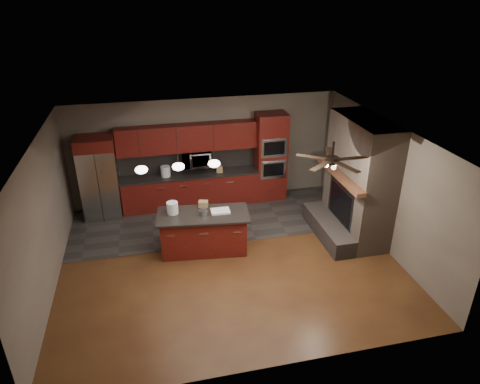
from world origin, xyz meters
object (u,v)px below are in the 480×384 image
object	(u,v)px
cardboard_box	(203,204)
counter_bucket	(165,171)
refrigerator	(99,178)
white_bucket	(172,208)
paint_tray	(220,211)
kitchen_island	(204,232)
counter_box	(220,169)
microwave	(197,158)
oven_tower	(270,157)
paint_can	(203,213)

from	to	relation	value
cardboard_box	counter_bucket	xyz separation A→B (m)	(-0.69, 1.91, 0.05)
refrigerator	cardboard_box	bearing A→B (deg)	-38.25
white_bucket	counter_bucket	world-z (taller)	white_bucket
refrigerator	cardboard_box	size ratio (longest dim) A/B	10.12
refrigerator	paint_tray	world-z (taller)	refrigerator
kitchen_island	paint_tray	world-z (taller)	paint_tray
refrigerator	cardboard_box	xyz separation A→B (m)	(2.32, -1.83, -0.06)
paint_tray	counter_bucket	distance (m)	2.45
kitchen_island	counter_box	world-z (taller)	counter_box
cardboard_box	counter_bucket	bearing A→B (deg)	123.53
refrigerator	paint_tray	size ratio (longest dim) A/B	5.21
white_bucket	paint_tray	bearing A→B (deg)	-9.11
microwave	white_bucket	size ratio (longest dim) A/B	2.79
oven_tower	microwave	size ratio (longest dim) A/B	3.25
oven_tower	counter_bucket	world-z (taller)	oven_tower
counter_box	microwave	bearing A→B (deg)	179.66
white_bucket	cardboard_box	xyz separation A→B (m)	(0.69, 0.16, -0.06)
oven_tower	paint_tray	world-z (taller)	oven_tower
kitchen_island	paint_can	size ratio (longest dim) A/B	11.62
microwave	white_bucket	world-z (taller)	microwave
microwave	counter_bucket	xyz separation A→B (m)	(-0.82, -0.05, -0.26)
refrigerator	kitchen_island	size ratio (longest dim) A/B	1.02
paint_can	cardboard_box	distance (m)	0.39
microwave	white_bucket	xyz separation A→B (m)	(-0.82, -2.12, -0.25)
cardboard_box	oven_tower	bearing A→B (deg)	55.64
white_bucket	counter_bucket	size ratio (longest dim) A/B	0.95
microwave	kitchen_island	world-z (taller)	microwave
oven_tower	counter_bucket	xyz separation A→B (m)	(-2.80, 0.01, -0.15)
white_bucket	counter_box	distance (m)	2.45
refrigerator	white_bucket	xyz separation A→B (m)	(1.63, -1.99, -0.00)
microwave	cardboard_box	size ratio (longest dim) A/B	3.52
oven_tower	microwave	distance (m)	1.98
oven_tower	counter_box	bearing A→B (deg)	-178.26
microwave	cardboard_box	xyz separation A→B (m)	(-0.13, -1.96, -0.31)
paint_tray	counter_bucket	world-z (taller)	counter_bucket
refrigerator	counter_bucket	bearing A→B (deg)	2.86
white_bucket	paint_can	distance (m)	0.67
paint_can	cardboard_box	world-z (taller)	cardboard_box
oven_tower	paint_can	distance (m)	3.15
paint_can	counter_bucket	bearing A→B (deg)	105.52
kitchen_island	paint_can	xyz separation A→B (m)	(-0.00, -0.05, 0.51)
white_bucket	paint_can	xyz separation A→B (m)	(0.63, -0.22, -0.07)
oven_tower	white_bucket	size ratio (longest dim) A/B	9.09
kitchen_island	paint_tray	distance (m)	0.61
microwave	white_bucket	distance (m)	2.28
kitchen_island	refrigerator	bearing A→B (deg)	142.99
microwave	cardboard_box	distance (m)	1.99
microwave	kitchen_island	distance (m)	2.44
kitchen_island	microwave	bearing A→B (deg)	92.05
kitchen_island	counter_bucket	distance (m)	2.40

